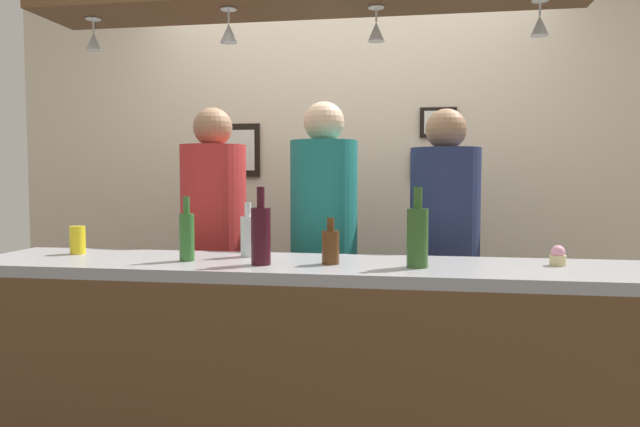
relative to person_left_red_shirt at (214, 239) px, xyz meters
The scene contains 20 objects.
back_wall 1.02m from the person_left_red_shirt, 52.54° to the left, with size 4.40×0.06×2.60m, color beige.
bar_counter 1.08m from the person_left_red_shirt, 53.98° to the right, with size 2.70×0.55×1.03m.
overhead_glass_rack 1.33m from the person_left_red_shirt, 45.92° to the right, with size 2.20×0.36×0.04m, color brown.
hanging_wineglass_far_left 1.13m from the person_left_red_shirt, 116.06° to the right, with size 0.07×0.07×0.13m.
hanging_wineglass_left 1.16m from the person_left_red_shirt, 65.18° to the right, with size 0.07×0.07×0.13m.
hanging_wineglass_center_left 1.39m from the person_left_red_shirt, 33.77° to the right, with size 0.07×0.07×0.13m.
hanging_wineglass_center 1.84m from the person_left_red_shirt, 21.35° to the right, with size 0.07×0.07×0.13m.
person_left_red_shirt is the anchor object (origin of this frame).
person_middle_teal_shirt 0.58m from the person_left_red_shirt, ahead, with size 0.34×0.34×1.74m.
person_right_navy_shirt 1.18m from the person_left_red_shirt, ahead, with size 0.34×0.34×1.69m.
bottle_beer_green_import 0.73m from the person_left_red_shirt, 79.00° to the right, with size 0.06×0.06×0.26m.
bottle_beer_brown_stubby 1.00m from the person_left_red_shirt, 44.17° to the right, with size 0.07×0.07×0.18m.
bottle_champagne_green 1.28m from the person_left_red_shirt, 34.68° to the right, with size 0.08×0.08×0.30m.
bottle_wine_dark_red 0.89m from the person_left_red_shirt, 58.91° to the right, with size 0.08×0.08×0.30m.
bottle_soda_clear 0.65m from the person_left_red_shirt, 57.75° to the right, with size 0.06×0.06×0.23m.
drink_can 0.72m from the person_left_red_shirt, 125.51° to the right, with size 0.07×0.07×0.12m, color yellow.
cupcake 1.69m from the person_left_red_shirt, 20.71° to the right, with size 0.06×0.06×0.08m.
picture_frame_upper_small 1.53m from the person_left_red_shirt, 32.26° to the left, with size 0.22×0.02×0.18m.
picture_frame_lower_pair 1.42m from the person_left_red_shirt, 32.59° to the left, with size 0.30×0.02×0.18m.
picture_frame_caricature 0.89m from the person_left_red_shirt, 96.27° to the left, with size 0.26×0.02×0.34m.
Camera 1 is at (0.45, -2.63, 1.37)m, focal length 33.21 mm.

